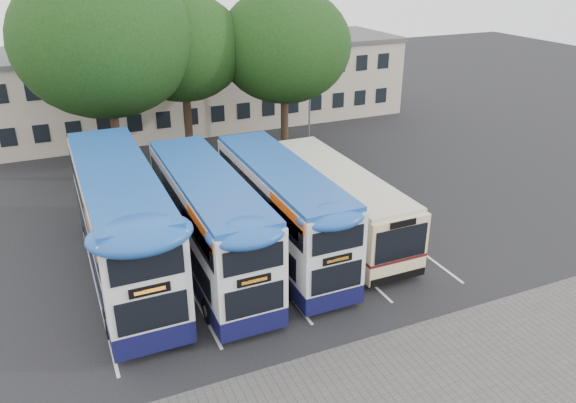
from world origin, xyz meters
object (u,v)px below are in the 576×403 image
(tree_left, at_px, (104,40))
(lamp_post, at_px, (310,68))
(tree_right, at_px, (284,46))
(bus_dd_left, at_px, (121,219))
(tree_mid, at_px, (183,48))
(bus_single, at_px, (335,197))
(bus_dd_right, at_px, (281,207))
(bus_dd_mid, at_px, (209,219))

(tree_left, bearing_deg, lamp_post, 11.31)
(tree_right, bearing_deg, bus_dd_left, -137.37)
(tree_left, relative_size, tree_right, 1.15)
(tree_mid, distance_m, tree_right, 6.19)
(lamp_post, bearing_deg, tree_mid, -168.18)
(bus_dd_left, relative_size, bus_single, 1.08)
(tree_right, relative_size, bus_dd_right, 1.04)
(tree_right, xyz_separation_m, bus_dd_left, (-12.03, -11.08, -4.57))
(tree_mid, bearing_deg, lamp_post, 11.82)
(lamp_post, bearing_deg, bus_single, -111.13)
(tree_right, height_order, bus_dd_left, tree_right)
(tree_right, relative_size, bus_single, 0.99)
(bus_dd_mid, relative_size, bus_single, 0.98)
(lamp_post, bearing_deg, tree_left, -168.69)
(tree_left, relative_size, bus_single, 1.14)
(tree_left, bearing_deg, bus_dd_mid, -81.22)
(bus_single, bearing_deg, lamp_post, 68.87)
(lamp_post, relative_size, bus_single, 0.84)
(lamp_post, bearing_deg, tree_right, -136.55)
(tree_right, distance_m, bus_dd_right, 13.98)
(bus_single, bearing_deg, bus_dd_left, -179.04)
(lamp_post, bearing_deg, bus_dd_mid, -128.34)
(tree_mid, height_order, tree_right, tree_right)
(tree_left, bearing_deg, bus_dd_left, -97.23)
(bus_dd_mid, bearing_deg, tree_mid, 78.91)
(tree_right, distance_m, bus_dd_left, 16.98)
(bus_dd_right, bearing_deg, tree_right, 65.84)
(lamp_post, relative_size, tree_left, 0.73)
(bus_dd_mid, bearing_deg, tree_right, 54.22)
(tree_left, distance_m, bus_dd_mid, 13.80)
(tree_left, relative_size, tree_mid, 1.17)
(lamp_post, distance_m, bus_single, 15.46)
(bus_dd_left, height_order, bus_dd_right, bus_dd_left)
(lamp_post, distance_m, tree_mid, 9.90)
(tree_left, distance_m, tree_right, 10.62)
(bus_dd_left, xyz_separation_m, bus_single, (9.95, 0.17, -0.85))
(tree_left, distance_m, bus_dd_left, 12.80)
(tree_mid, bearing_deg, bus_dd_left, -115.89)
(tree_right, distance_m, bus_single, 12.36)
(tree_right, relative_size, bus_dd_mid, 1.01)
(tree_right, bearing_deg, bus_single, -100.80)
(bus_dd_left, height_order, bus_dd_mid, bus_dd_left)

